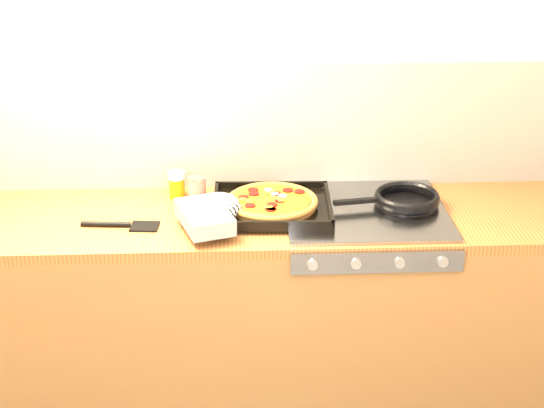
{
  "coord_description": "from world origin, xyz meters",
  "views": [
    {
      "loc": [
        -0.03,
        -1.73,
        2.18
      ],
      "look_at": [
        0.1,
        1.08,
        0.95
      ],
      "focal_mm": 55.0,
      "sensor_mm": 36.0,
      "label": 1
    }
  ],
  "objects_px": {
    "pizza_on_tray": "(253,206)",
    "frying_pan": "(405,199)",
    "tomato_can": "(197,189)",
    "juice_glass": "(177,185)"
  },
  "relations": [
    {
      "from": "pizza_on_tray",
      "to": "frying_pan",
      "type": "bearing_deg",
      "value": 5.45
    },
    {
      "from": "pizza_on_tray",
      "to": "juice_glass",
      "type": "distance_m",
      "value": 0.35
    },
    {
      "from": "frying_pan",
      "to": "juice_glass",
      "type": "distance_m",
      "value": 0.88
    },
    {
      "from": "pizza_on_tray",
      "to": "frying_pan",
      "type": "relative_size",
      "value": 1.37
    },
    {
      "from": "pizza_on_tray",
      "to": "juice_glass",
      "type": "bearing_deg",
      "value": 145.64
    },
    {
      "from": "tomato_can",
      "to": "juice_glass",
      "type": "height_order",
      "value": "juice_glass"
    },
    {
      "from": "tomato_can",
      "to": "frying_pan",
      "type": "bearing_deg",
      "value": -7.58
    },
    {
      "from": "tomato_can",
      "to": "juice_glass",
      "type": "distance_m",
      "value": 0.09
    },
    {
      "from": "frying_pan",
      "to": "tomato_can",
      "type": "distance_m",
      "value": 0.8
    },
    {
      "from": "pizza_on_tray",
      "to": "frying_pan",
      "type": "xyz_separation_m",
      "value": [
        0.58,
        0.05,
        -0.01
      ]
    }
  ]
}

